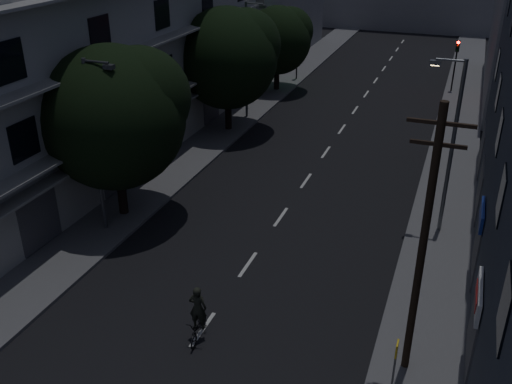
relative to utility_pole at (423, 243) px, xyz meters
The scene contains 16 objects.
ground 19.90m from the utility_pole, 111.54° to the left, with size 160.00×160.00×0.00m, color black.
sidewalk_left 23.62m from the utility_pole, 129.09° to the left, with size 3.00×90.00×0.15m, color #565659.
sidewalk_right 18.58m from the utility_pole, 88.67° to the left, with size 3.00×90.00×0.15m, color #565659.
lane_markings 25.68m from the utility_pole, 106.32° to the left, with size 0.15×60.50×0.01m.
building_left 22.09m from the utility_pole, 150.12° to the left, with size 7.00×36.00×14.00m.
tree_near 15.59m from the utility_pole, 157.34° to the left, with size 6.70×6.70×8.26m.
tree_mid 23.78m from the utility_pole, 126.87° to the left, with size 6.59×6.59×8.11m.
tree_far 32.65m from the utility_pole, 115.98° to the left, with size 5.47×5.47×6.76m.
traffic_signal_far_right 33.93m from the utility_pole, 90.97° to the left, with size 0.28×0.37×4.10m.
traffic_signal_far_left 35.79m from the utility_pole, 112.62° to the left, with size 0.28×0.37×4.10m.
street_lamp_left_near 14.97m from the utility_pole, 163.13° to the left, with size 1.51×0.25×8.00m.
street_lamp_right 9.73m from the utility_pole, 88.74° to the left, with size 1.51×0.25×8.00m.
street_lamp_left_far 25.95m from the utility_pole, 122.66° to the left, with size 1.51×0.25×8.00m.
utility_pole is the anchor object (origin of this frame).
bus_stop_sign 3.60m from the utility_pole, 96.19° to the right, with size 0.06×0.35×2.52m.
cyclist 8.20m from the utility_pole, behind, with size 0.83×1.76×2.15m.
Camera 1 is at (7.50, -8.05, 13.58)m, focal length 40.00 mm.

